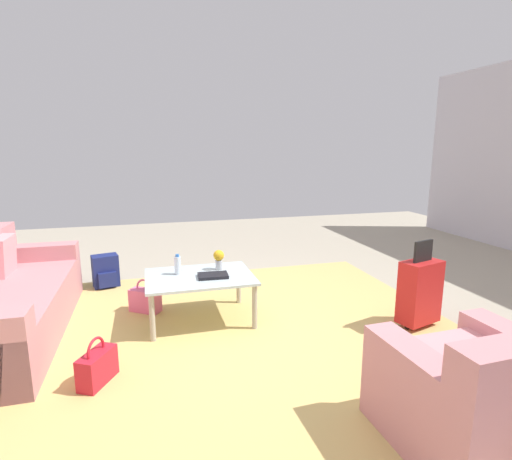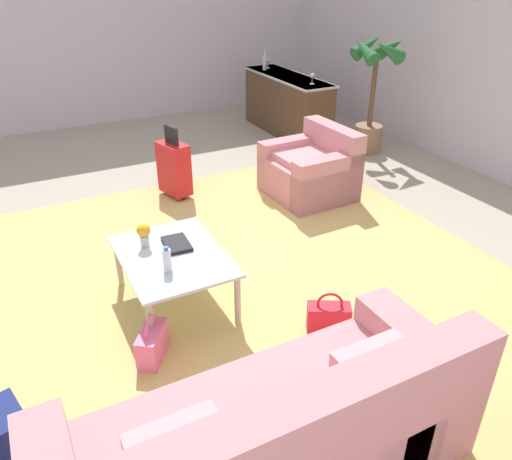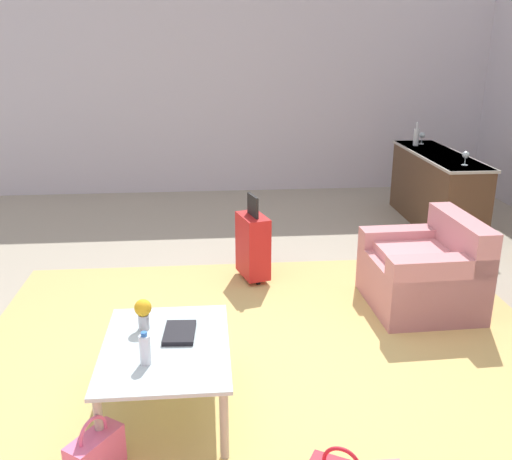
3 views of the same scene
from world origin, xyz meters
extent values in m
plane|color=#A89E89|center=(0.00, 0.00, 0.00)|extent=(12.00, 12.00, 0.00)
cube|color=silver|center=(-5.06, 0.00, 1.55)|extent=(0.12, 8.00, 3.10)
cube|color=tan|center=(0.60, 0.20, 0.00)|extent=(5.20, 4.40, 0.01)
cube|color=#C67F84|center=(-0.90, 1.60, 0.22)|extent=(0.97, 0.89, 0.44)
cube|color=#C67F84|center=(-0.91, 1.93, 0.40)|extent=(0.95, 0.23, 0.80)
cube|color=#C67F84|center=(-0.53, 1.61, 0.30)|extent=(0.23, 0.86, 0.60)
cube|color=#C67F84|center=(-1.27, 1.59, 0.30)|extent=(0.23, 0.86, 0.60)
cube|color=pink|center=(-0.90, 1.55, 0.48)|extent=(0.72, 0.62, 0.08)
cube|color=silver|center=(0.40, -0.50, 0.45)|extent=(1.04, 0.77, 0.02)
cylinder|color=#ADA899|center=(-0.07, -0.16, 0.22)|extent=(0.05, 0.05, 0.44)
cylinder|color=#ADA899|center=(0.87, -0.16, 0.22)|extent=(0.05, 0.05, 0.44)
cylinder|color=#ADA899|center=(-0.07, -0.84, 0.22)|extent=(0.05, 0.05, 0.44)
cylinder|color=#ADA899|center=(0.87, -0.84, 0.22)|extent=(0.05, 0.05, 0.44)
cylinder|color=silver|center=(0.60, -0.60, 0.55)|extent=(0.06, 0.06, 0.18)
cylinder|color=#2D6BBC|center=(0.60, -0.60, 0.66)|extent=(0.04, 0.04, 0.02)
cube|color=black|center=(0.28, -0.42, 0.48)|extent=(0.30, 0.21, 0.03)
cylinder|color=#B2B7BC|center=(0.18, -0.65, 0.51)|extent=(0.07, 0.07, 0.10)
sphere|color=gold|center=(0.18, -0.65, 0.61)|extent=(0.11, 0.11, 0.11)
cube|color=#513823|center=(-3.10, 2.60, 0.45)|extent=(1.88, 0.52, 0.91)
cube|color=#ADA899|center=(-3.10, 2.60, 0.89)|extent=(1.92, 0.56, 0.03)
cylinder|color=silver|center=(-3.76, 2.61, 0.91)|extent=(0.07, 0.07, 0.01)
cylinder|color=silver|center=(-3.76, 2.61, 0.95)|extent=(0.01, 0.01, 0.08)
sphere|color=silver|center=(-3.76, 2.61, 1.02)|extent=(0.08, 0.08, 0.08)
cylinder|color=silver|center=(-2.44, 2.61, 0.91)|extent=(0.07, 0.07, 0.01)
cylinder|color=silver|center=(-2.44, 2.61, 0.95)|extent=(0.01, 0.01, 0.08)
sphere|color=silver|center=(-2.44, 2.61, 1.02)|extent=(0.08, 0.08, 0.08)
cylinder|color=silver|center=(-3.66, 2.50, 1.02)|extent=(0.07, 0.07, 0.22)
cylinder|color=silver|center=(-3.66, 2.50, 1.17)|extent=(0.03, 0.03, 0.08)
cube|color=red|center=(-1.60, 0.20, 0.35)|extent=(0.44, 0.32, 0.60)
cube|color=black|center=(-1.60, 0.20, 0.75)|extent=(0.24, 0.09, 0.20)
cylinder|color=black|center=(-1.73, 0.16, 0.03)|extent=(0.03, 0.05, 0.05)
cylinder|color=black|center=(-1.47, 0.24, 0.03)|extent=(0.03, 0.05, 0.05)
cube|color=pink|center=(0.93, -0.86, 0.12)|extent=(0.34, 0.30, 0.24)
torus|color=pink|center=(0.93, -0.86, 0.26)|extent=(0.17, 0.13, 0.20)
camera|label=1|loc=(0.86, 3.25, 1.69)|focal=28.00mm
camera|label=2|loc=(3.65, -1.44, 2.50)|focal=35.00mm
camera|label=3|loc=(3.51, -0.22, 2.25)|focal=40.00mm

